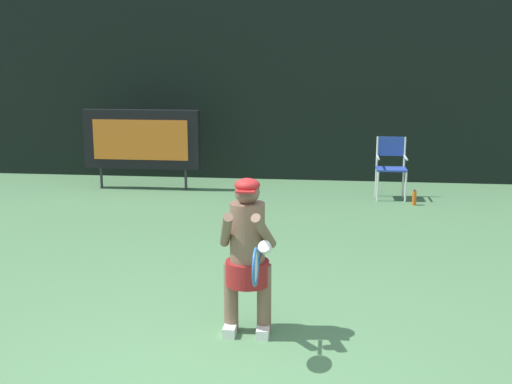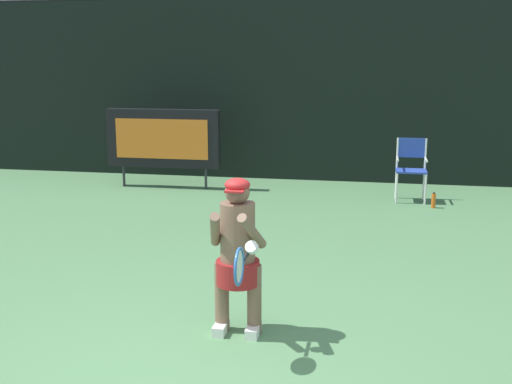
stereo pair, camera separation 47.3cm
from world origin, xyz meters
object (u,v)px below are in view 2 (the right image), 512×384
object	(u,v)px
scoreboard	(163,138)
water_bottle	(433,201)
umpire_chair	(411,165)
tennis_player	(238,251)
tennis_racket	(240,266)

from	to	relation	value
scoreboard	water_bottle	bearing A→B (deg)	-8.99
umpire_chair	tennis_player	bearing A→B (deg)	-106.91
scoreboard	umpire_chair	world-z (taller)	scoreboard
tennis_racket	water_bottle	bearing A→B (deg)	60.71
scoreboard	tennis_player	world-z (taller)	scoreboard
water_bottle	umpire_chair	bearing A→B (deg)	125.10
scoreboard	water_bottle	distance (m)	5.08
scoreboard	water_bottle	xyz separation A→B (m)	(4.95, -0.78, -0.82)
umpire_chair	water_bottle	xyz separation A→B (m)	(0.36, -0.51, -0.50)
umpire_chair	water_bottle	world-z (taller)	umpire_chair
scoreboard	water_bottle	size ratio (longest dim) A/B	8.30
tennis_racket	tennis_player	bearing A→B (deg)	93.64
umpire_chair	tennis_player	distance (m)	6.14
scoreboard	tennis_player	distance (m)	6.75
water_bottle	tennis_racket	bearing A→B (deg)	-108.70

